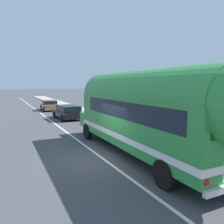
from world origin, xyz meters
TOP-DOWN VIEW (x-y plane):
  - ground_plane at (0.00, 0.00)m, footprint 300.00×300.00m
  - lane_markings at (1.68, 12.00)m, footprint 3.76×80.00m
  - sidewalk_slab at (5.02, 10.00)m, footprint 2.78×90.00m
  - painted_bus at (1.80, -0.88)m, footprint 2.70×12.11m
  - car_lead at (1.72, 12.38)m, footprint 2.12×4.39m
  - car_second at (1.57, 20.77)m, footprint 2.04×4.28m

SIDE VIEW (x-z plane):
  - ground_plane at x=0.00m, z-range 0.00..0.00m
  - lane_markings at x=1.68m, z-range 0.00..0.01m
  - sidewalk_slab at x=5.02m, z-range 0.00..0.15m
  - car_second at x=1.57m, z-range 0.04..1.41m
  - car_lead at x=1.72m, z-range 0.10..1.47m
  - painted_bus at x=1.80m, z-range 0.24..4.36m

